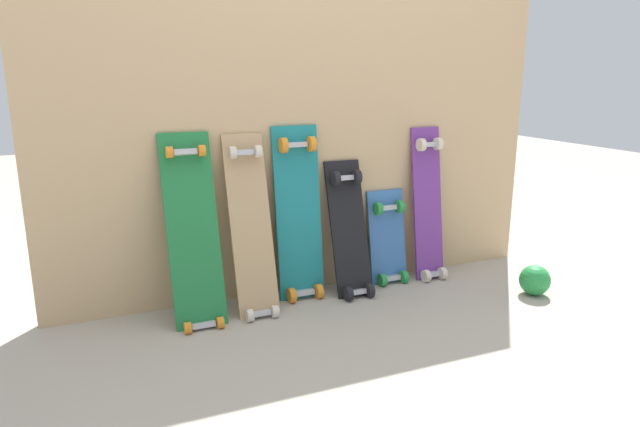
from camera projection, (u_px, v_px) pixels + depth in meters
The scene contains 9 objects.
ground_plane at pixel (315, 290), 2.85m from camera, with size 12.00×12.00×0.00m, color #A89E8E.
plywood_wall_panel at pixel (309, 141), 2.73m from camera, with size 2.54×0.04×1.50m, color tan.
skateboard_green at pixel (194, 238), 2.45m from camera, with size 0.22×0.32×0.90m.
skateboard_natural at pixel (252, 233), 2.55m from camera, with size 0.19×0.31×0.88m.
skateboard_teal at pixel (299, 219), 2.71m from camera, with size 0.23×0.19×0.89m.
skateboard_black at pixel (350, 235), 2.78m from camera, with size 0.19×0.27×0.72m.
skateboard_blue at pixel (388, 243), 2.94m from camera, with size 0.21×0.16×0.55m.
skateboard_purple at pixel (428, 210), 2.98m from camera, with size 0.16×0.20×0.86m.
rubber_ball at pixel (535, 280), 2.79m from camera, with size 0.15×0.15×0.15m, color #268C3F.
Camera 1 is at (-1.00, -2.48, 1.08)m, focal length 31.59 mm.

